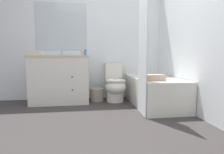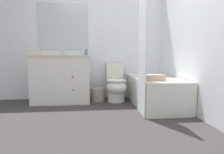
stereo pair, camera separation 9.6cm
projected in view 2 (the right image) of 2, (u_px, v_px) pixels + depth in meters
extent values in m
plane|color=#383333|center=(107.00, 126.00, 2.17)|extent=(14.00, 14.00, 0.00)
cube|color=silver|center=(101.00, 39.00, 3.66)|extent=(8.00, 0.05, 2.50)
cube|color=#B2BCC6|center=(63.00, 27.00, 3.53)|extent=(1.00, 0.01, 0.93)
cube|color=silver|center=(181.00, 34.00, 2.97)|extent=(0.05, 2.62, 2.50)
cube|color=silver|center=(62.00, 80.00, 3.36)|extent=(1.05, 0.58, 0.87)
cube|color=beige|center=(62.00, 56.00, 3.31)|extent=(1.07, 0.60, 0.03)
cylinder|color=silver|center=(62.00, 58.00, 3.32)|extent=(0.33, 0.33, 0.10)
sphere|color=#382D23|center=(73.00, 77.00, 3.08)|extent=(0.02, 0.02, 0.02)
sphere|color=#382D23|center=(73.00, 90.00, 3.10)|extent=(0.02, 0.02, 0.02)
cylinder|color=silver|center=(63.00, 55.00, 3.51)|extent=(0.04, 0.04, 0.04)
cylinder|color=silver|center=(63.00, 51.00, 3.46)|extent=(0.02, 0.11, 0.09)
cylinder|color=silver|center=(61.00, 55.00, 3.51)|extent=(0.03, 0.03, 0.04)
cylinder|color=silver|center=(66.00, 55.00, 3.52)|extent=(0.03, 0.03, 0.04)
cylinder|color=silver|center=(116.00, 96.00, 3.42)|extent=(0.33, 0.33, 0.22)
ellipsoid|color=silver|center=(116.00, 87.00, 3.34)|extent=(0.39, 0.45, 0.29)
torus|color=silver|center=(117.00, 81.00, 3.33)|extent=(0.39, 0.39, 0.04)
cube|color=silver|center=(115.00, 71.00, 3.63)|extent=(0.34, 0.18, 0.34)
ellipsoid|color=silver|center=(117.00, 80.00, 3.33)|extent=(0.37, 0.43, 0.02)
cube|color=silver|center=(155.00, 91.00, 3.13)|extent=(0.73, 1.42, 0.50)
cube|color=#A5A7A2|center=(155.00, 78.00, 3.11)|extent=(0.61, 1.30, 0.01)
cube|color=white|center=(142.00, 51.00, 2.52)|extent=(0.01, 0.38, 1.88)
cylinder|color=gray|center=(98.00, 94.00, 3.48)|extent=(0.27, 0.27, 0.25)
cube|color=beige|center=(85.00, 53.00, 3.38)|extent=(0.13, 0.12, 0.09)
ellipsoid|color=white|center=(85.00, 50.00, 3.38)|extent=(0.06, 0.04, 0.03)
cylinder|color=#4C7AB2|center=(86.00, 52.00, 3.31)|extent=(0.05, 0.05, 0.12)
cylinder|color=silver|center=(86.00, 48.00, 3.30)|extent=(0.03, 0.03, 0.03)
cube|color=beige|center=(37.00, 53.00, 3.08)|extent=(0.23, 0.16, 0.07)
cube|color=tan|center=(154.00, 78.00, 2.71)|extent=(0.28, 0.21, 0.09)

